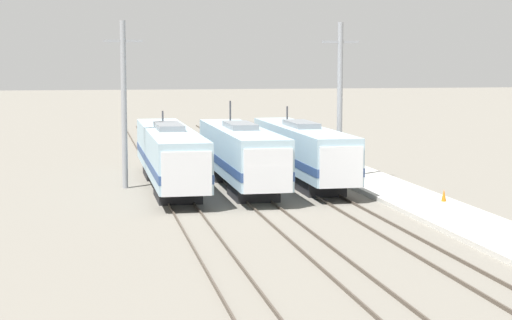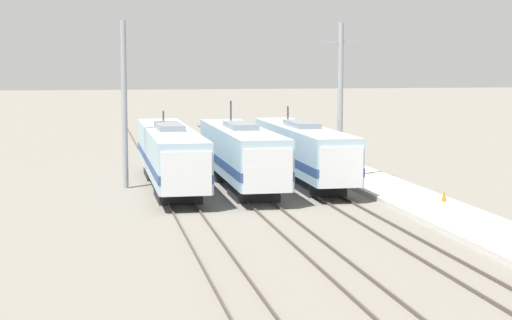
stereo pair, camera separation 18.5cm
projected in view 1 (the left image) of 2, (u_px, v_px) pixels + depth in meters
ground_plane at (264, 207)px, 47.42m from camera, size 400.00×400.00×0.00m
rail_pair_far_left at (184, 208)px, 46.57m from camera, size 1.51×120.00×0.15m
rail_pair_center at (264, 206)px, 47.41m from camera, size 1.51×120.00×0.15m
rail_pair_far_right at (341, 203)px, 48.26m from camera, size 1.51×120.00×0.15m
locomotive_far_left at (170, 155)px, 54.24m from camera, size 2.96×20.08×4.66m
locomotive_center at (241, 155)px, 54.07m from camera, size 2.99×17.44×5.39m
locomotive_far_right at (303, 152)px, 56.46m from camera, size 2.80×18.66×4.87m
catenary_tower_left at (124, 102)px, 53.90m from camera, size 2.48×0.36×10.59m
catenary_tower_right at (340, 100)px, 56.61m from camera, size 2.48×0.36×10.59m
platform at (414, 200)px, 49.09m from camera, size 4.00×120.00×0.27m
traffic_cone at (444, 195)px, 47.66m from camera, size 0.28×0.28×0.69m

